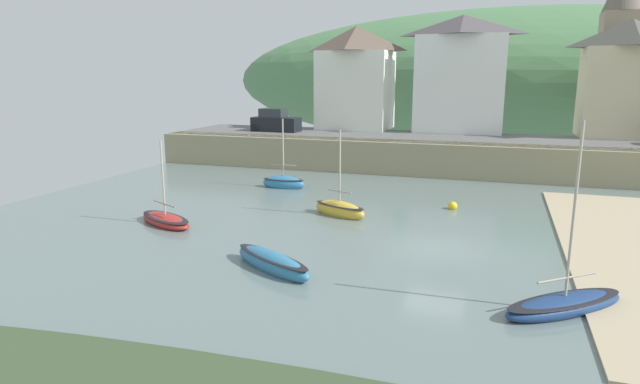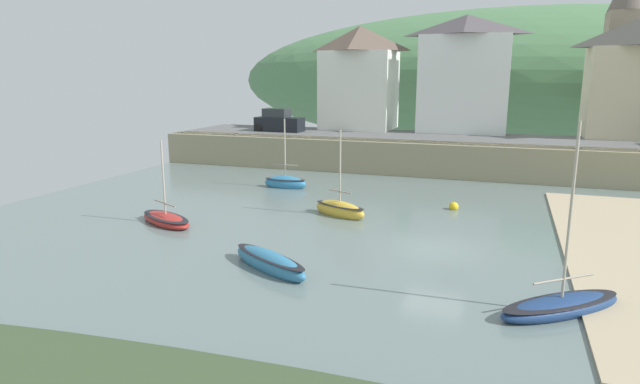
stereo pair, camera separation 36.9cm
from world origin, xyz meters
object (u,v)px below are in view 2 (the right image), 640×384
object	(u,v)px
waterfront_building_left	(359,77)
mooring_buoy	(454,207)
motorboat_with_cabin	(561,305)
waterfront_building_centre	(465,74)
waterfront_building_right	(632,78)
church_with_spire	(623,44)
sailboat_far_left	(285,183)
sailboat_white_hull	(270,262)
sailboat_nearest_shore	(340,209)
parked_car_near_slipway	(279,122)
dinghy_open_wooden	(166,219)

from	to	relation	value
waterfront_building_left	mooring_buoy	distance (m)	21.79
motorboat_with_cabin	mooring_buoy	world-z (taller)	motorboat_with_cabin
waterfront_building_centre	waterfront_building_right	xyz separation A→B (m)	(12.36, 0.00, -0.34)
church_with_spire	mooring_buoy	bearing A→B (deg)	-116.49
waterfront_building_left	mooring_buoy	size ratio (longest dim) A/B	17.32
sailboat_far_left	sailboat_white_hull	size ratio (longest dim) A/B	1.14
sailboat_far_left	sailboat_nearest_shore	bearing A→B (deg)	-47.30
sailboat_nearest_shore	parked_car_near_slipway	bearing A→B (deg)	145.66
waterfront_building_left	dinghy_open_wooden	size ratio (longest dim) A/B	2.11
sailboat_far_left	mooring_buoy	world-z (taller)	sailboat_far_left
dinghy_open_wooden	motorboat_with_cabin	size ratio (longest dim) A/B	0.70
motorboat_with_cabin	sailboat_nearest_shore	world-z (taller)	motorboat_with_cabin
waterfront_building_right	sailboat_nearest_shore	size ratio (longest dim) A/B	1.90
sailboat_nearest_shore	dinghy_open_wooden	bearing A→B (deg)	-127.47
parked_car_near_slipway	waterfront_building_centre	bearing A→B (deg)	19.31
waterfront_building_right	parked_car_near_slipway	xyz separation A→B (m)	(-27.30, -4.50, -3.72)
parked_car_near_slipway	mooring_buoy	distance (m)	21.27
waterfront_building_right	waterfront_building_centre	bearing A→B (deg)	180.00
sailboat_far_left	mooring_buoy	size ratio (longest dim) A/B	9.03
church_with_spire	dinghy_open_wooden	world-z (taller)	church_with_spire
waterfront_building_centre	waterfront_building_left	bearing A→B (deg)	-180.00
motorboat_with_cabin	sailboat_far_left	bearing A→B (deg)	96.38
church_with_spire	sailboat_nearest_shore	distance (m)	31.53
waterfront_building_centre	church_with_spire	distance (m)	13.03
waterfront_building_right	church_with_spire	xyz separation A→B (m)	(-0.18, 4.00, 2.68)
waterfront_building_right	sailboat_nearest_shore	world-z (taller)	waterfront_building_right
waterfront_building_left	dinghy_open_wooden	distance (m)	26.58
church_with_spire	parked_car_near_slipway	world-z (taller)	church_with_spire
church_with_spire	parked_car_near_slipway	distance (m)	29.13
waterfront_building_right	motorboat_with_cabin	bearing A→B (deg)	-102.62
waterfront_building_centre	dinghy_open_wooden	size ratio (longest dim) A/B	2.26
mooring_buoy	dinghy_open_wooden	bearing A→B (deg)	-149.93
sailboat_nearest_shore	motorboat_with_cabin	bearing A→B (deg)	-19.00
sailboat_far_left	parked_car_near_slipway	xyz separation A→B (m)	(-5.27, 11.15, 2.88)
sailboat_far_left	sailboat_nearest_shore	distance (m)	7.82
mooring_buoy	sailboat_far_left	bearing A→B (deg)	167.88
waterfront_building_left	mooring_buoy	xyz separation A→B (m)	(10.26, -17.99, -6.80)
sailboat_nearest_shore	parked_car_near_slipway	world-z (taller)	sailboat_nearest_shore
dinghy_open_wooden	parked_car_near_slipway	world-z (taller)	parked_car_near_slipway
waterfront_building_right	mooring_buoy	size ratio (longest dim) A/B	17.20
sailboat_far_left	motorboat_with_cabin	size ratio (longest dim) A/B	0.77
waterfront_building_centre	parked_car_near_slipway	world-z (taller)	waterfront_building_centre
waterfront_building_right	sailboat_white_hull	size ratio (longest dim) A/B	2.17
dinghy_open_wooden	sailboat_nearest_shore	xyz separation A→B (m)	(7.61, 4.29, 0.10)
waterfront_building_left	motorboat_with_cabin	world-z (taller)	waterfront_building_left
waterfront_building_left	mooring_buoy	world-z (taller)	waterfront_building_left
motorboat_with_cabin	mooring_buoy	size ratio (longest dim) A/B	11.67
waterfront_building_centre	sailboat_nearest_shore	bearing A→B (deg)	-101.28
waterfront_building_left	mooring_buoy	bearing A→B (deg)	-60.30
dinghy_open_wooden	sailboat_white_hull	world-z (taller)	dinghy_open_wooden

